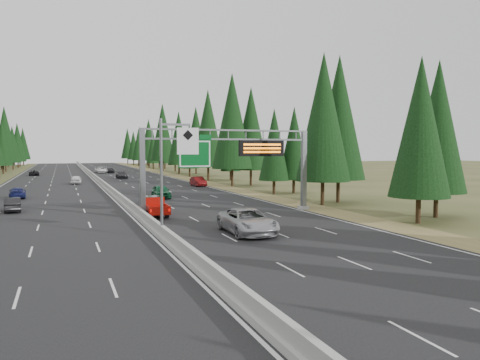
# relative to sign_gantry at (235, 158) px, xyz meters

# --- Properties ---
(road) EXTENTS (32.00, 260.00, 0.08)m
(road) POSITION_rel_sign_gantry_xyz_m (-8.92, 45.12, -5.23)
(road) COLOR black
(road) RESTS_ON ground
(shoulder_right) EXTENTS (3.60, 260.00, 0.06)m
(shoulder_right) POSITION_rel_sign_gantry_xyz_m (8.88, 45.12, -5.24)
(shoulder_right) COLOR olive
(shoulder_right) RESTS_ON ground
(median_barrier) EXTENTS (0.70, 260.00, 0.85)m
(median_barrier) POSITION_rel_sign_gantry_xyz_m (-8.92, 45.12, -4.85)
(median_barrier) COLOR gray
(median_barrier) RESTS_ON road
(sign_gantry) EXTENTS (16.75, 0.98, 7.80)m
(sign_gantry) POSITION_rel_sign_gantry_xyz_m (0.00, 0.00, 0.00)
(sign_gantry) COLOR slate
(sign_gantry) RESTS_ON road
(hov_sign_pole) EXTENTS (2.80, 0.50, 8.00)m
(hov_sign_pole) POSITION_rel_sign_gantry_xyz_m (-8.33, -9.92, -0.54)
(hov_sign_pole) COLOR slate
(hov_sign_pole) RESTS_ON road
(tree_row_right) EXTENTS (11.64, 244.93, 18.61)m
(tree_row_right) POSITION_rel_sign_gantry_xyz_m (13.11, 27.71, 3.90)
(tree_row_right) COLOR black
(tree_row_right) RESTS_ON ground
(silver_minivan) EXTENTS (3.07, 6.40, 1.76)m
(silver_minivan) POSITION_rel_sign_gantry_xyz_m (-2.94, -10.42, -4.31)
(silver_minivan) COLOR #9D9DA2
(silver_minivan) RESTS_ON road
(red_pickup) EXTENTS (1.85, 5.17, 1.69)m
(red_pickup) POSITION_rel_sign_gantry_xyz_m (-7.42, 1.25, -4.26)
(red_pickup) COLOR black
(red_pickup) RESTS_ON road
(car_ahead_green) EXTENTS (2.01, 4.76, 1.61)m
(car_ahead_green) POSITION_rel_sign_gantry_xyz_m (-3.83, 15.86, -4.38)
(car_ahead_green) COLOR #114E2C
(car_ahead_green) RESTS_ON road
(car_ahead_dkred) EXTENTS (1.73, 4.70, 1.54)m
(car_ahead_dkred) POSITION_rel_sign_gantry_xyz_m (5.50, 32.13, -4.42)
(car_ahead_dkred) COLOR maroon
(car_ahead_dkred) RESTS_ON road
(car_ahead_dkgrey) EXTENTS (2.11, 4.94, 1.42)m
(car_ahead_dkgrey) POSITION_rel_sign_gantry_xyz_m (-3.72, 56.76, -4.48)
(car_ahead_dkgrey) COLOR black
(car_ahead_dkgrey) RESTS_ON road
(car_ahead_white) EXTENTS (3.03, 5.74, 1.54)m
(car_ahead_white) POSITION_rel_sign_gantry_xyz_m (-5.80, 82.20, -4.42)
(car_ahead_white) COLOR white
(car_ahead_white) RESTS_ON road
(car_ahead_far) EXTENTS (1.93, 4.23, 1.41)m
(car_ahead_far) POSITION_rel_sign_gantry_xyz_m (-3.67, 80.97, -4.49)
(car_ahead_far) COLOR black
(car_ahead_far) RESTS_ON road
(car_onc_near) EXTENTS (1.81, 4.24, 1.36)m
(car_onc_near) POSITION_rel_sign_gantry_xyz_m (-19.62, 8.49, -4.51)
(car_onc_near) COLOR black
(car_onc_near) RESTS_ON road
(car_onc_blue) EXTENTS (2.11, 4.64, 1.32)m
(car_onc_blue) POSITION_rel_sign_gantry_xyz_m (-20.24, 21.95, -4.53)
(car_onc_blue) COLOR navy
(car_onc_blue) RESTS_ON road
(car_onc_white) EXTENTS (2.10, 4.49, 1.48)m
(car_onc_white) POSITION_rel_sign_gantry_xyz_m (-12.84, 44.60, -4.45)
(car_onc_white) COLOR white
(car_onc_white) RESTS_ON road
(car_onc_far) EXTENTS (2.33, 4.75, 1.30)m
(car_onc_far) POSITION_rel_sign_gantry_xyz_m (-21.08, 75.97, -4.54)
(car_onc_far) COLOR black
(car_onc_far) RESTS_ON road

